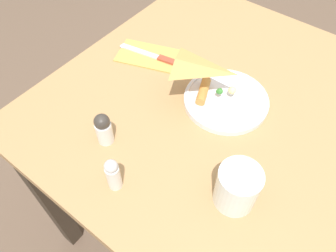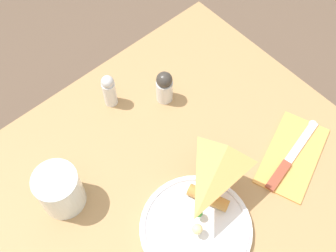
% 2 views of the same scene
% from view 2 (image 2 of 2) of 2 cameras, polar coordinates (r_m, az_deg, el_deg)
% --- Properties ---
extents(plate_pizza, '(0.22, 0.22, 0.05)m').
position_cam_2_polar(plate_pizza, '(0.82, 3.67, -13.54)').
color(plate_pizza, white).
rests_on(plate_pizza, dining_table).
extents(milk_glass, '(0.09, 0.09, 0.10)m').
position_cam_2_polar(milk_glass, '(0.84, -14.41, -8.46)').
color(milk_glass, white).
rests_on(milk_glass, dining_table).
extents(napkin_folded, '(0.22, 0.16, 0.00)m').
position_cam_2_polar(napkin_folded, '(0.93, 16.50, -3.82)').
color(napkin_folded, '#E59E4C').
rests_on(napkin_folded, dining_table).
extents(butter_knife, '(0.20, 0.06, 0.01)m').
position_cam_2_polar(butter_knife, '(0.92, 16.27, -4.15)').
color(butter_knife, '#99422D').
rests_on(butter_knife, napkin_folded).
extents(salt_shaker, '(0.03, 0.03, 0.09)m').
position_cam_2_polar(salt_shaker, '(0.94, -7.98, 4.83)').
color(salt_shaker, silver).
rests_on(salt_shaker, dining_table).
extents(pepper_shaker, '(0.04, 0.04, 0.09)m').
position_cam_2_polar(pepper_shaker, '(0.94, -0.49, 5.35)').
color(pepper_shaker, silver).
rests_on(pepper_shaker, dining_table).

